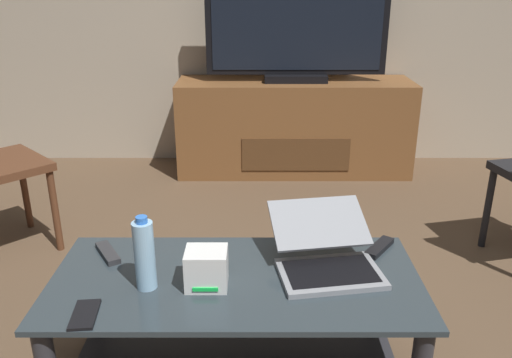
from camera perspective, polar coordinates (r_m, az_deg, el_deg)
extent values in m
cube|color=#2D383D|center=(1.75, -2.11, -10.88)|extent=(1.20, 0.56, 0.02)
cube|color=#2D2D33|center=(1.91, -1.99, -17.80)|extent=(1.06, 0.49, 0.01)
cylinder|color=#2D2D33|center=(2.15, -17.03, -11.98)|extent=(0.06, 0.06, 0.41)
cylinder|color=#2D2D33|center=(2.11, 13.73, -12.20)|extent=(0.06, 0.06, 0.41)
cube|color=brown|center=(3.82, 4.24, 5.70)|extent=(1.65, 0.49, 0.66)
cube|color=#55351C|center=(3.62, 4.45, 2.64)|extent=(0.74, 0.01, 0.23)
cube|color=black|center=(3.72, 4.41, 10.88)|extent=(0.43, 0.20, 0.05)
cube|color=black|center=(3.67, 4.57, 16.37)|extent=(1.23, 0.04, 0.66)
cube|color=black|center=(3.65, 4.60, 16.34)|extent=(1.14, 0.01, 0.60)
cylinder|color=black|center=(2.99, 23.90, -2.96)|extent=(0.04, 0.04, 0.43)
cylinder|color=#59331E|center=(2.89, -20.82, -3.23)|extent=(0.04, 0.04, 0.44)
cylinder|color=#59331E|center=(3.22, -23.65, -1.15)|extent=(0.04, 0.04, 0.44)
cube|color=gray|center=(1.76, 8.15, -10.14)|extent=(0.36, 0.27, 0.02)
cube|color=black|center=(1.75, 8.17, -9.87)|extent=(0.31, 0.22, 0.00)
cube|color=gray|center=(1.84, 6.92, -4.71)|extent=(0.36, 0.26, 0.10)
cube|color=teal|center=(1.84, 6.95, -4.80)|extent=(0.32, 0.22, 0.08)
cube|color=white|center=(1.68, -5.28, -9.60)|extent=(0.13, 0.11, 0.12)
cube|color=#19D84C|center=(1.65, -5.41, -11.82)|extent=(0.08, 0.00, 0.01)
cylinder|color=#99C6E5|center=(1.67, -11.87, -8.10)|extent=(0.06, 0.06, 0.22)
cylinder|color=blue|center=(1.62, -12.19, -4.32)|extent=(0.04, 0.04, 0.02)
cube|color=black|center=(1.64, -17.96, -13.78)|extent=(0.08, 0.15, 0.01)
cube|color=#2D2D30|center=(1.93, -15.65, -7.70)|extent=(0.12, 0.16, 0.02)
cube|color=black|center=(1.95, 13.32, -7.23)|extent=(0.13, 0.15, 0.02)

